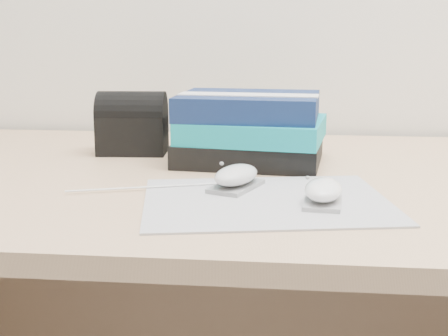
# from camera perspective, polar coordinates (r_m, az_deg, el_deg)

# --- Properties ---
(desk) EXTENTS (1.60, 0.80, 0.73)m
(desk) POSITION_cam_1_polar(r_m,az_deg,el_deg) (1.18, 5.04, -11.00)
(desk) COLOR tan
(desk) RESTS_ON ground
(mousepad) EXTENTS (0.39, 0.33, 0.00)m
(mousepad) POSITION_cam_1_polar(r_m,az_deg,el_deg) (0.89, 3.88, -3.01)
(mousepad) COLOR gray
(mousepad) RESTS_ON desk
(mouse_rear) EXTENTS (0.09, 0.11, 0.04)m
(mouse_rear) POSITION_cam_1_polar(r_m,az_deg,el_deg) (0.94, 1.11, -0.83)
(mouse_rear) COLOR gray
(mouse_rear) RESTS_ON mousepad
(mouse_front) EXTENTS (0.06, 0.10, 0.04)m
(mouse_front) POSITION_cam_1_polar(r_m,az_deg,el_deg) (0.87, 9.06, -2.16)
(mouse_front) COLOR #A2A3A5
(mouse_front) RESTS_ON mousepad
(usb_cable) EXTENTS (0.23, 0.08, 0.00)m
(usb_cable) POSITION_cam_1_polar(r_m,az_deg,el_deg) (0.95, -7.23, -1.77)
(usb_cable) COLOR white
(usb_cable) RESTS_ON mousepad
(book_stack) EXTENTS (0.28, 0.23, 0.13)m
(book_stack) POSITION_cam_1_polar(r_m,az_deg,el_deg) (1.13, 2.44, 3.61)
(book_stack) COLOR black
(book_stack) RESTS_ON desk
(pouch) EXTENTS (0.14, 0.10, 0.12)m
(pouch) POSITION_cam_1_polar(r_m,az_deg,el_deg) (1.23, -8.37, 4.06)
(pouch) COLOR black
(pouch) RESTS_ON desk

